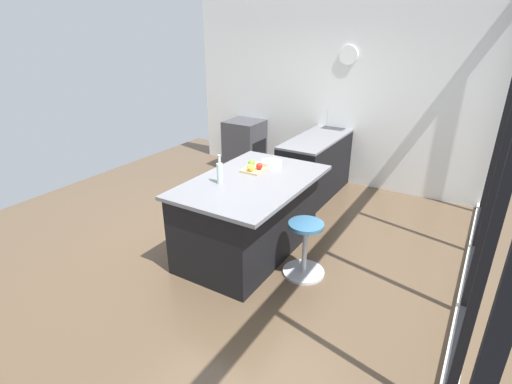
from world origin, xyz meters
TOP-DOWN VIEW (x-y plane):
  - ground_plane at (0.00, 0.00)m, footprint 6.82×6.82m
  - window_panel_rear at (0.00, 2.43)m, footprint 5.25×0.12m
  - interior_partition_left at (-2.62, 0.00)m, footprint 0.15×4.85m
  - sink_cabinet at (-2.28, 0.16)m, footprint 2.41×0.60m
  - oven_range at (-2.27, -1.39)m, footprint 0.60×0.61m
  - kitchen_island at (0.08, 0.17)m, footprint 1.74×1.14m
  - stool_by_window at (0.18, 0.92)m, footprint 0.44×0.44m
  - cutting_board at (-0.23, 0.09)m, footprint 0.36×0.24m
  - apple_yellow at (-0.10, 0.09)m, footprint 0.08×0.08m
  - apple_red at (-0.20, 0.15)m, footprint 0.08×0.08m
  - apple_green at (-0.25, 0.01)m, footprint 0.08×0.08m
  - water_bottle at (0.34, -0.01)m, footprint 0.06×0.06m
  - fruit_bowl at (-0.40, 0.19)m, footprint 0.24×0.24m

SIDE VIEW (x-z plane):
  - ground_plane at x=0.00m, z-range 0.00..0.00m
  - stool_by_window at x=0.18m, z-range -0.02..0.58m
  - oven_range at x=-2.27m, z-range 0.00..0.87m
  - kitchen_island at x=0.08m, z-range 0.00..0.89m
  - sink_cabinet at x=-2.28m, z-range -0.13..1.05m
  - cutting_board at x=-0.23m, z-range 0.89..0.91m
  - fruit_bowl at x=-0.40m, z-range 0.89..0.96m
  - apple_red at x=-0.20m, z-range 0.91..0.98m
  - apple_green at x=-0.25m, z-range 0.91..0.99m
  - apple_yellow at x=-0.10m, z-range 0.91..0.99m
  - water_bottle at x=0.34m, z-range 0.85..1.17m
  - interior_partition_left at x=-2.62m, z-range 0.00..3.00m
  - window_panel_rear at x=0.00m, z-range 0.22..3.22m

